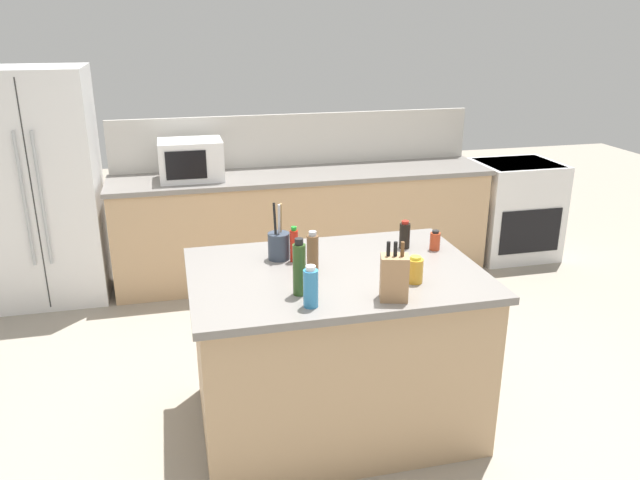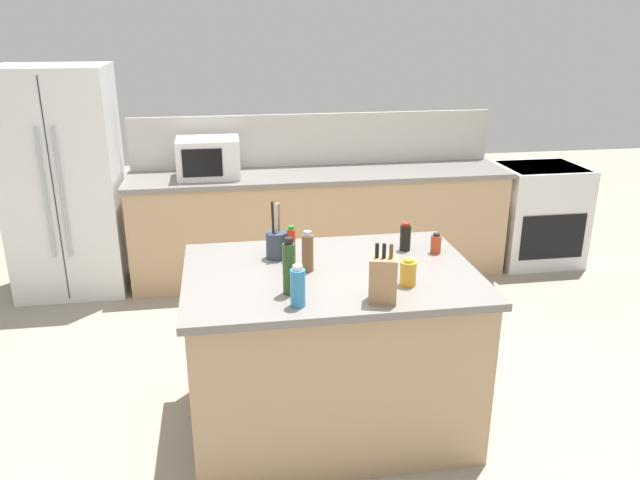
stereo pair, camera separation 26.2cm
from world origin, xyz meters
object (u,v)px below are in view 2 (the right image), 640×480
at_px(honey_jar, 408,273).
at_px(hot_sauce_bottle, 291,244).
at_px(olive_oil_bottle, 289,268).
at_px(pepper_grinder, 308,252).
at_px(utensil_crock, 277,244).
at_px(spice_jar_paprika, 436,244).
at_px(soy_sauce_bottle, 405,237).
at_px(microwave, 208,158).
at_px(refrigerator, 65,182).
at_px(range_oven, 537,214).
at_px(knife_block, 383,279).
at_px(dish_soap_bottle, 298,287).

height_order(honey_jar, hot_sauce_bottle, hot_sauce_bottle).
height_order(olive_oil_bottle, pepper_grinder, olive_oil_bottle).
relative_size(olive_oil_bottle, pepper_grinder, 1.30).
distance_m(utensil_crock, spice_jar_paprika, 0.90).
bearing_deg(hot_sauce_bottle, pepper_grinder, -67.27).
bearing_deg(soy_sauce_bottle, microwave, 119.84).
distance_m(refrigerator, honey_jar, 3.30).
xyz_separation_m(refrigerator, range_oven, (4.19, -0.05, -0.46)).
bearing_deg(range_oven, olive_oil_bottle, -136.89).
xyz_separation_m(utensil_crock, spice_jar_paprika, (0.90, -0.07, -0.03)).
bearing_deg(spice_jar_paprika, microwave, 122.27).
height_order(knife_block, honey_jar, knife_block).
distance_m(refrigerator, olive_oil_bottle, 2.96).
bearing_deg(range_oven, refrigerator, 179.30).
bearing_deg(hot_sauce_bottle, range_oven, 38.27).
height_order(utensil_crock, dish_soap_bottle, utensil_crock).
xyz_separation_m(soy_sauce_bottle, spice_jar_paprika, (0.16, -0.07, -0.02)).
height_order(utensil_crock, spice_jar_paprika, utensil_crock).
distance_m(range_oven, knife_block, 3.46).
relative_size(utensil_crock, hot_sauce_bottle, 1.61).
bearing_deg(utensil_crock, microwave, 101.08).
bearing_deg(olive_oil_bottle, soy_sauce_bottle, 34.07).
xyz_separation_m(range_oven, knife_block, (-2.19, -2.61, 0.59)).
xyz_separation_m(microwave, spice_jar_paprika, (1.28, -2.03, -0.11)).
xyz_separation_m(dish_soap_bottle, soy_sauce_bottle, (0.70, 0.63, -0.02)).
bearing_deg(spice_jar_paprika, pepper_grinder, -169.10).
bearing_deg(knife_block, microwave, 123.29).
bearing_deg(refrigerator, knife_block, -53.12).
distance_m(soy_sauce_bottle, hot_sauce_bottle, 0.67).
relative_size(microwave, utensil_crock, 1.60).
bearing_deg(spice_jar_paprika, honey_jar, -124.94).
xyz_separation_m(olive_oil_bottle, spice_jar_paprika, (0.88, 0.42, -0.08)).
relative_size(microwave, honey_jar, 3.68).
relative_size(range_oven, knife_block, 3.17).
xyz_separation_m(range_oven, soy_sauce_bottle, (-1.89, -1.96, 0.55)).
bearing_deg(pepper_grinder, soy_sauce_bottle, 20.06).
relative_size(microwave, spice_jar_paprika, 4.40).
xyz_separation_m(olive_oil_bottle, pepper_grinder, (0.13, 0.27, -0.03)).
bearing_deg(knife_block, hot_sauce_bottle, 137.11).
bearing_deg(spice_jar_paprika, refrigerator, 139.74).
bearing_deg(utensil_crock, soy_sauce_bottle, 0.24).
xyz_separation_m(knife_block, honey_jar, (0.17, 0.17, -0.05)).
bearing_deg(olive_oil_bottle, microwave, 99.24).
distance_m(olive_oil_bottle, soy_sauce_bottle, 0.88).
height_order(knife_block, utensil_crock, utensil_crock).
bearing_deg(pepper_grinder, refrigerator, 127.40).
xyz_separation_m(dish_soap_bottle, pepper_grinder, (0.11, 0.42, 0.01)).
bearing_deg(dish_soap_bottle, spice_jar_paprika, 33.17).
bearing_deg(refrigerator, dish_soap_bottle, -58.86).
height_order(knife_block, soy_sauce_bottle, knife_block).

